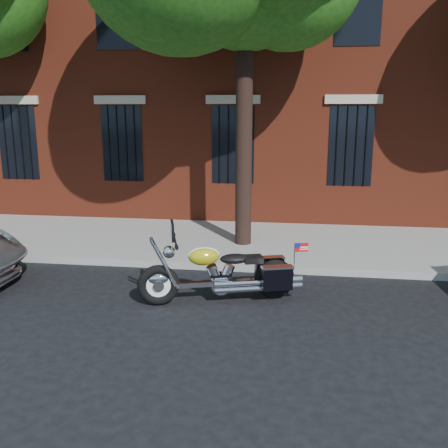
# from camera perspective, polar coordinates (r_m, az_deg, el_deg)

# --- Properties ---
(ground) EXTENTS (120.00, 120.00, 0.00)m
(ground) POSITION_cam_1_polar(r_m,az_deg,el_deg) (8.71, -3.10, -8.02)
(ground) COLOR black
(ground) RESTS_ON ground
(curb) EXTENTS (40.00, 0.16, 0.15)m
(curb) POSITION_cam_1_polar(r_m,az_deg,el_deg) (9.97, -1.59, -4.79)
(curb) COLOR gray
(curb) RESTS_ON ground
(sidewalk) EXTENTS (40.00, 3.60, 0.15)m
(sidewalk) POSITION_cam_1_polar(r_m,az_deg,el_deg) (11.75, -0.07, -2.00)
(sidewalk) COLOR gray
(sidewalk) RESTS_ON ground
(building) EXTENTS (26.00, 10.08, 12.00)m
(building) POSITION_cam_1_polar(r_m,az_deg,el_deg) (18.32, 3.13, 22.09)
(building) COLOR maroon
(building) RESTS_ON ground
(motorcycle) EXTENTS (2.73, 1.25, 1.38)m
(motorcycle) POSITION_cam_1_polar(r_m,az_deg,el_deg) (8.24, 0.22, -5.82)
(motorcycle) COLOR black
(motorcycle) RESTS_ON ground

